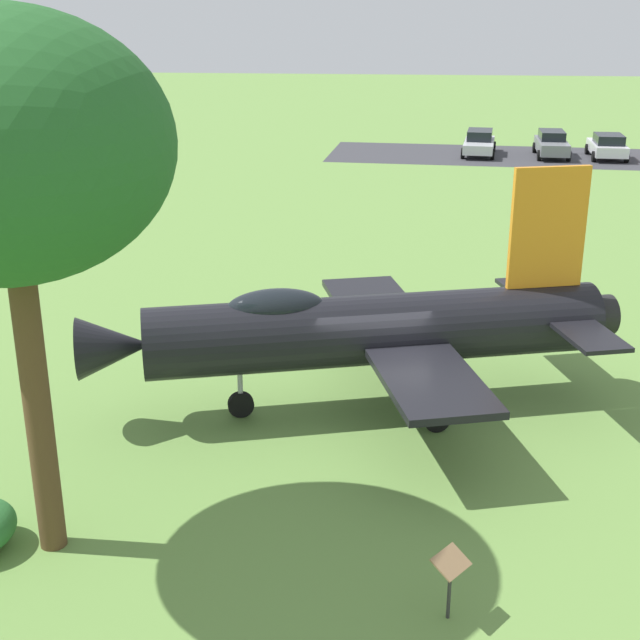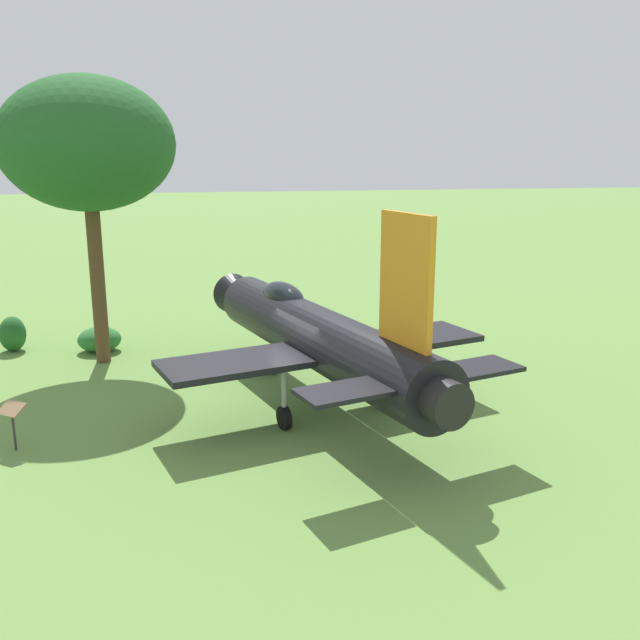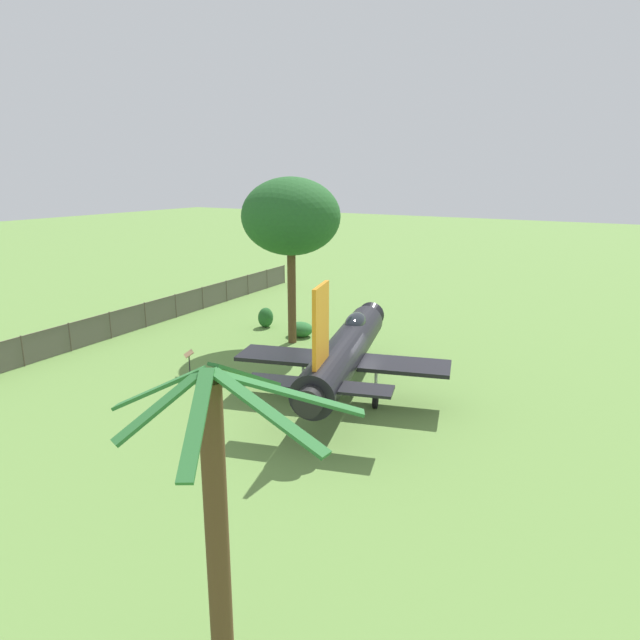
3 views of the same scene
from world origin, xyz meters
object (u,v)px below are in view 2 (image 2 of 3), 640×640
at_px(shade_tree, 87,145).
at_px(info_plaque, 12,416).
at_px(display_jet, 313,333).
at_px(shrub_by_tree, 13,334).
at_px(shrub_near_fence, 100,339).

xyz_separation_m(shade_tree, info_plaque, (-6.83, 1.27, -6.07)).
bearing_deg(display_jet, shade_tree, 34.33).
height_order(shade_tree, shrub_by_tree, shade_tree).
xyz_separation_m(shrub_near_fence, shrub_by_tree, (0.61, 2.94, 0.19)).
relative_size(shrub_near_fence, shrub_by_tree, 1.20).
distance_m(shade_tree, shrub_near_fence, 6.62).
distance_m(display_jet, shrub_by_tree, 11.64).
height_order(shade_tree, info_plaque, shade_tree).
bearing_deg(shade_tree, shrub_by_tree, 59.59).
xyz_separation_m(display_jet, shrub_near_fence, (6.29, 6.33, -1.55)).
bearing_deg(info_plaque, shade_tree, -10.57).
height_order(shrub_near_fence, info_plaque, info_plaque).
xyz_separation_m(display_jet, info_plaque, (-1.79, 7.37, -1.12)).
relative_size(display_jet, info_plaque, 10.75).
xyz_separation_m(shade_tree, shrub_by_tree, (1.87, 3.18, -6.31)).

